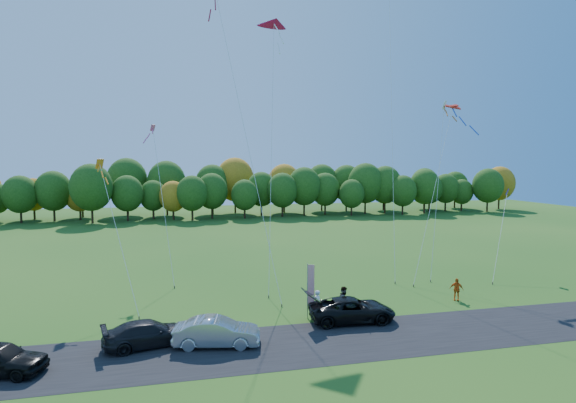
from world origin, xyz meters
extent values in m
plane|color=#1F4F15|center=(0.00, 0.00, 0.00)|extent=(160.00, 160.00, 0.00)
cube|color=black|center=(0.00, -4.00, 0.01)|extent=(90.00, 6.00, 0.01)
imported|color=black|center=(2.47, -1.28, 0.75)|extent=(5.53, 2.82, 1.50)
imported|color=#ADACB1|center=(-6.06, -3.26, 0.77)|extent=(4.86, 2.43, 1.53)
imported|color=black|center=(-9.69, -2.41, 0.69)|extent=(5.08, 3.04, 1.38)
imported|color=white|center=(0.53, -0.25, 0.91)|extent=(0.55, 0.73, 1.82)
imported|color=gray|center=(2.39, -0.05, 0.94)|extent=(1.13, 1.16, 1.88)
imported|color=#D55B14|center=(11.39, 1.13, 0.81)|extent=(1.01, 0.87, 1.62)
cylinder|color=#999999|center=(-0.09, -0.03, 1.77)|extent=(0.06, 0.06, 3.54)
cube|color=red|center=(0.11, -0.12, 2.12)|extent=(0.42, 0.20, 2.66)
cube|color=navy|center=(0.11, -0.09, 3.11)|extent=(0.41, 0.20, 0.69)
cylinder|color=#4C3F33|center=(-1.25, 2.45, 0.10)|extent=(0.08, 0.08, 0.20)
cylinder|color=#4C3F33|center=(9.11, 6.23, 0.10)|extent=(0.08, 0.08, 0.20)
cylinder|color=#4C3F33|center=(-1.76, 4.69, 0.10)|extent=(0.08, 0.08, 0.20)
cone|color=#CF0C47|center=(0.52, 14.06, 22.66)|extent=(2.91, 2.23, 3.19)
cylinder|color=#4C3F33|center=(10.13, 5.07, 0.10)|extent=(0.08, 0.08, 0.20)
cube|color=red|center=(17.13, 11.27, 15.21)|extent=(3.05, 1.06, 1.17)
cylinder|color=#4C3F33|center=(-10.61, 2.02, 0.10)|extent=(0.08, 0.08, 0.20)
cube|color=orange|center=(-13.78, 8.55, 9.86)|extent=(1.25, 1.25, 1.48)
cylinder|color=#4C3F33|center=(12.23, 6.06, 0.10)|extent=(0.08, 0.08, 0.20)
cube|color=white|center=(16.10, 11.00, 15.34)|extent=(1.31, 1.31, 1.55)
cylinder|color=#4C3F33|center=(-8.60, 8.91, 0.10)|extent=(0.08, 0.08, 0.20)
cube|color=#FF5480|center=(-10.42, 15.86, 13.13)|extent=(0.99, 0.99, 1.17)
cylinder|color=#4C3F33|center=(16.79, 4.26, 0.10)|extent=(0.08, 0.08, 0.20)
cube|color=#360DBD|center=(21.90, 9.30, 7.23)|extent=(1.00, 1.00, 1.18)
camera|label=1|loc=(-7.53, -27.15, 9.86)|focal=28.00mm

